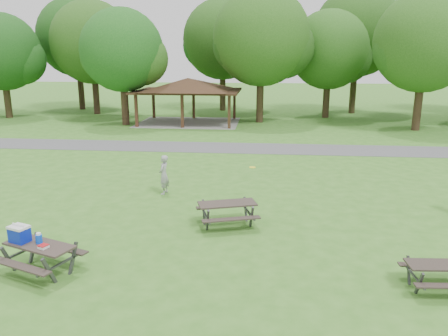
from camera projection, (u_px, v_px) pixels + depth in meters
ground at (180, 239)px, 13.65m from camera, size 160.00×160.00×0.00m
asphalt_path at (224, 148)px, 27.14m from camera, size 120.00×3.20×0.02m
pavilion at (188, 86)px, 36.39m from camera, size 8.60×7.01×3.76m
tree_row_b at (3, 54)px, 38.81m from camera, size 7.14×6.80×9.28m
tree_row_c at (94, 45)px, 41.30m from camera, size 8.19×7.80×10.67m
tree_row_d at (123, 53)px, 34.76m from camera, size 6.93×6.60×9.27m
tree_row_e at (262, 40)px, 35.86m from camera, size 8.40×8.00×11.02m
tree_row_f at (330, 52)px, 38.90m from camera, size 7.35×7.00×9.55m
tree_row_g at (426, 45)px, 31.95m from camera, size 7.77×7.40×10.25m
tree_deep_a at (78, 40)px, 44.81m from camera, size 8.40×8.00×11.38m
tree_deep_b at (224, 42)px, 43.92m from camera, size 8.40×8.00×11.13m
tree_deep_c at (358, 35)px, 41.59m from camera, size 8.82×8.40×11.90m
picnic_table_near at (33, 245)px, 11.44m from camera, size 2.33×2.11×1.33m
picnic_table_middle at (227, 208)px, 14.61m from camera, size 2.29×2.04×0.83m
picnic_table_far at (440, 270)px, 10.61m from camera, size 1.70×1.40×0.70m
frisbee_in_flight at (252, 167)px, 17.06m from camera, size 0.29×0.29×0.02m
frisbee_thrower at (164, 175)px, 17.95m from camera, size 0.46×0.64×1.63m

